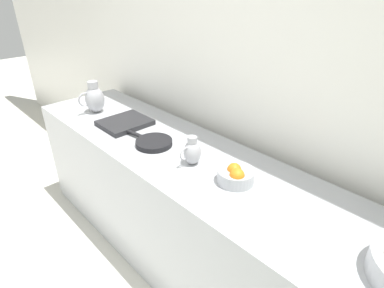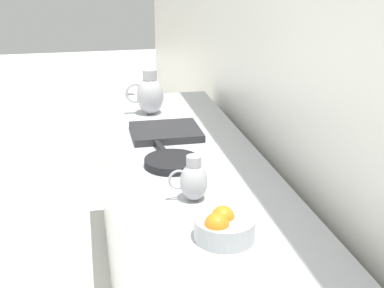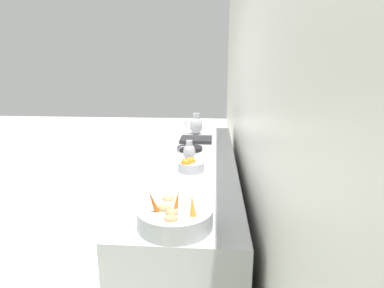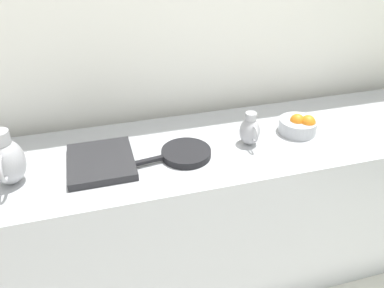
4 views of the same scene
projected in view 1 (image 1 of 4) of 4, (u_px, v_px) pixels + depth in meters
The scene contains 7 objects.
tile_wall_left at pixel (317, 60), 1.61m from camera, with size 0.10×9.41×3.00m, color white.
prep_counter at pixel (187, 212), 2.15m from camera, with size 0.70×2.90×0.91m, color #ADAFB5.
orange_bowl at pixel (236, 175), 1.65m from camera, with size 0.20×0.20×0.11m.
metal_pitcher_tall at pixel (94, 99), 2.49m from camera, with size 0.21×0.15×0.25m.
metal_pitcher_short at pixel (192, 152), 1.80m from camera, with size 0.15×0.10×0.17m.
counter_sink_basin at pixel (125, 123), 2.31m from camera, with size 0.34×0.30×0.04m, color #232326.
skillet_on_counter at pixel (153, 142), 2.04m from camera, with size 0.24×0.39×0.03m.
Camera 1 is at (-0.36, 1.12, 1.87)m, focal length 29.27 mm.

